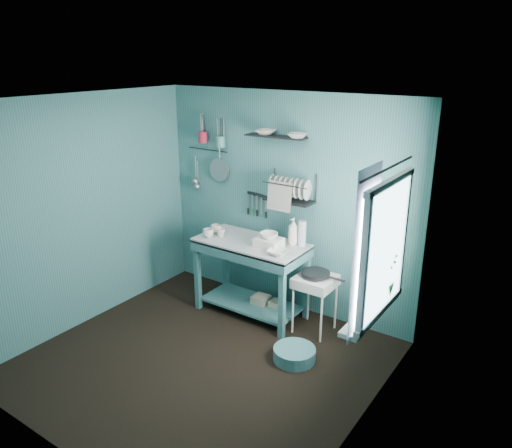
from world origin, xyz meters
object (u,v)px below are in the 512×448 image
Objects in this scene: storage_tin_large at (261,305)px; frying_pan at (316,273)px; wash_tub at (269,242)px; water_bottle at (302,233)px; work_counter at (251,278)px; hotplate_stand at (315,304)px; utensil_cup_magenta at (203,137)px; utensil_cup_teal at (221,142)px; mug_right at (216,229)px; floor_basin at (294,354)px; soap_bottle at (293,231)px; colander at (219,170)px; dish_rack at (290,187)px; mug_mid at (221,233)px; potted_plant at (380,276)px; mug_left at (208,233)px; storage_tin_small at (277,309)px.

frying_pan is at bearing 1.39° from storage_tin_large.
wash_tub is 0.37m from water_bottle.
work_counter is 1.96× the size of hotplate_stand.
utensil_cup_teal is (0.27, 0.00, -0.03)m from utensil_cup_magenta.
mug_right reaches higher than floor_basin.
hotplate_stand is at bearing -29.98° from water_bottle.
frying_pan is at bearing 14.54° from work_counter.
soap_bottle reaches higher than mug_right.
water_bottle is 1.36m from colander.
dish_rack is at bearing 20.22° from mug_right.
water_bottle is 0.52m from dish_rack.
work_counter is 4.47× the size of colander.
work_counter is 0.62m from mug_mid.
mug_right is 2.19m from potted_plant.
utensil_cup_teal is at bearing 172.35° from soap_bottle.
mug_right is (-0.50, 0.00, 0.49)m from work_counter.
utensil_cup_teal is 0.35m from colander.
mug_left is at bearing -172.95° from hotplate_stand.
mug_right is at bearing 153.43° from mug_mid.
work_counter is at bearing -154.54° from soap_bottle.
soap_bottle is 1.31m from floor_basin.
water_bottle is 1.48m from utensil_cup_teal.
hotplate_stand is 1.29m from dish_rack.
water_bottle is at bearing 12.17° from mug_right.
storage_tin_large is at bearing -15.87° from utensil_cup_magenta.
mug_right is 0.95× the size of utensil_cup_teal.
hotplate_stand is at bearing 1.39° from storage_tin_large.
utensil_cup_teal is (-1.46, 0.28, 1.21)m from frying_pan.
utensil_cup_teal is at bearing 169.13° from frying_pan.
storage_tin_large is (-0.69, -0.02, -0.21)m from hotplate_stand.
mug_left is 0.84m from colander.
frying_pan is 0.87m from floor_basin.
wash_tub is at bearing -25.02° from storage_tin_large.
mug_left is at bearing -47.46° from utensil_cup_magenta.
wash_tub is 2.15× the size of utensil_cup_teal.
dish_rack is at bearing 151.55° from potted_plant.
soap_bottle is at bearing -168.69° from water_bottle.
frying_pan is at bearing -30.07° from dish_rack.
dish_rack is at bearing 160.03° from water_bottle.
utensil_cup_magenta reaches higher than work_counter.
mug_right is 1.13m from utensil_cup_magenta.
utensil_cup_magenta is (-1.37, 0.15, 0.88)m from soap_bottle.
floor_basin is at bearing -29.40° from colander.
utensil_cup_teal reaches higher than wash_tub.
utensil_cup_magenta is (-0.95, 0.35, 1.47)m from work_counter.
soap_bottle reaches higher than frying_pan.
potted_plant is 1.73m from storage_tin_small.
storage_tin_small is (-0.01, -0.22, -1.39)m from dish_rack.
frying_pan is 2.31× the size of utensil_cup_magenta.
soap_bottle is at bearing 35.16° from work_counter.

